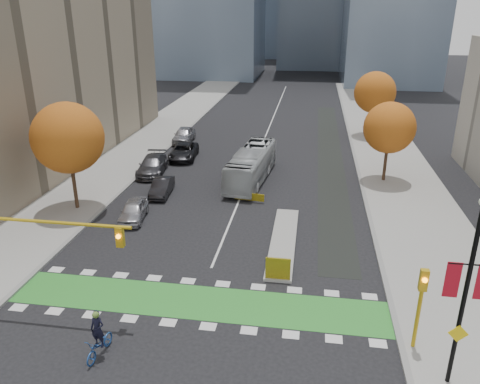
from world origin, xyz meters
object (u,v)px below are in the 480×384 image
(tree_east_far, at_px, (375,92))
(parked_car_b, at_px, (162,187))
(tree_west, at_px, (68,138))
(parked_car_c, at_px, (152,165))
(tree_east_near, at_px, (389,128))
(cyclist, at_px, (99,341))
(parked_car_d, at_px, (184,151))
(parked_car_a, at_px, (133,210))
(bus, at_px, (251,165))
(parked_car_e, at_px, (184,135))
(banner_lamppost, at_px, (466,288))
(hazard_board, at_px, (278,269))
(traffic_signal_west, at_px, (23,240))
(traffic_signal_east, at_px, (421,297))

(tree_east_far, xyz_separation_m, parked_car_b, (-19.00, -22.11, -4.58))
(tree_west, xyz_separation_m, parked_car_c, (3.00, 8.89, -4.81))
(tree_west, distance_m, tree_east_near, 26.01)
(cyclist, relative_size, parked_car_d, 0.43)
(tree_west, height_order, parked_car_a, tree_west)
(bus, distance_m, parked_car_b, 8.25)
(tree_west, bearing_deg, tree_east_far, 46.70)
(parked_car_b, height_order, parked_car_d, parked_car_d)
(tree_east_far, distance_m, parked_car_e, 22.75)
(cyclist, bearing_deg, parked_car_b, 107.13)
(tree_west, relative_size, tree_east_near, 1.16)
(cyclist, xyz_separation_m, parked_car_a, (-3.75, 13.98, -0.07))
(tree_east_near, bearing_deg, parked_car_b, -161.73)
(tree_east_near, bearing_deg, cyclist, -121.35)
(banner_lamppost, distance_m, bus, 25.69)
(tree_east_far, bearing_deg, parked_car_b, -130.68)
(hazard_board, height_order, tree_east_far, tree_east_far)
(traffic_signal_west, bearing_deg, parked_car_c, 92.86)
(hazard_board, xyz_separation_m, parked_car_a, (-11.03, 6.69, -0.11))
(tree_west, relative_size, traffic_signal_west, 0.96)
(parked_car_a, bearing_deg, tree_east_far, 46.68)
(hazard_board, bearing_deg, parked_car_c, 127.91)
(parked_car_a, height_order, parked_car_e, parked_car_e)
(traffic_signal_west, distance_m, parked_car_b, 16.81)
(banner_lamppost, xyz_separation_m, parked_car_c, (-20.50, 23.40, -3.81))
(tree_east_far, bearing_deg, tree_west, -133.30)
(parked_car_b, bearing_deg, cyclist, -85.20)
(parked_car_c, bearing_deg, banner_lamppost, -55.69)
(tree_east_near, distance_m, parked_car_e, 23.60)
(hazard_board, bearing_deg, cyclist, -134.99)
(hazard_board, height_order, parked_car_d, parked_car_d)
(cyclist, xyz_separation_m, parked_car_c, (-5.72, 23.98, 0.04))
(traffic_signal_east, distance_m, parked_car_e, 37.95)
(tree_east_near, bearing_deg, traffic_signal_east, -93.81)
(tree_east_far, relative_size, parked_car_e, 1.53)
(banner_lamppost, bearing_deg, tree_east_far, 88.59)
(hazard_board, distance_m, tree_east_far, 35.13)
(traffic_signal_east, bearing_deg, parked_car_e, 120.96)
(bus, relative_size, parked_car_c, 1.89)
(banner_lamppost, bearing_deg, parked_car_c, 131.22)
(parked_car_a, xyz_separation_m, parked_car_e, (-1.97, 21.11, 0.16))
(tree_east_near, xyz_separation_m, bus, (-11.66, -1.57, -3.40))
(bus, bearing_deg, tree_east_far, 61.11)
(tree_west, height_order, parked_car_b, tree_west)
(hazard_board, xyz_separation_m, traffic_signal_east, (6.50, -4.71, 1.93))
(hazard_board, height_order, banner_lamppost, banner_lamppost)
(tree_east_near, distance_m, tree_east_far, 16.01)
(hazard_board, bearing_deg, parked_car_a, 148.75)
(tree_east_near, bearing_deg, hazard_board, -114.20)
(traffic_signal_west, bearing_deg, tree_east_far, 62.05)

